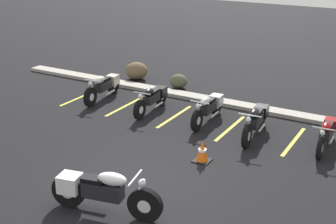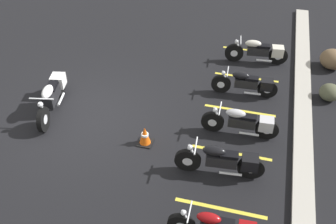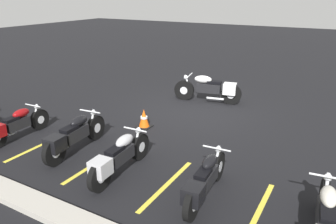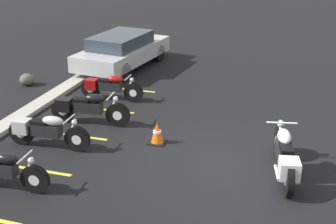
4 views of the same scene
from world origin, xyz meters
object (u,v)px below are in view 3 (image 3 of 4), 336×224
object	(u,v)px
parked_bike_2	(118,157)
parked_bike_1	(205,180)
parked_bike_3	(73,136)
parked_bike_4	(15,125)
parked_bike_0	(326,222)
traffic_cone	(144,119)
motorcycle_white_featured	(211,89)

from	to	relation	value
parked_bike_2	parked_bike_1	bearing A→B (deg)	-89.72
parked_bike_3	parked_bike_4	bearing A→B (deg)	90.46
parked_bike_0	traffic_cone	distance (m)	5.62
motorcycle_white_featured	traffic_cone	world-z (taller)	motorcycle_white_featured
parked_bike_1	parked_bike_3	size ratio (longest dim) A/B	0.93
parked_bike_1	parked_bike_3	distance (m)	3.50
parked_bike_4	parked_bike_3	bearing A→B (deg)	-86.59
parked_bike_3	parked_bike_1	bearing A→B (deg)	-98.84
parked_bike_3	parked_bike_4	xyz separation A→B (m)	(1.87, 0.19, -0.04)
traffic_cone	parked_bike_3	bearing A→B (deg)	75.37
parked_bike_0	parked_bike_1	xyz separation A→B (m)	(2.05, -0.19, -0.03)
motorcycle_white_featured	parked_bike_0	world-z (taller)	motorcycle_white_featured
motorcycle_white_featured	parked_bike_2	bearing A→B (deg)	80.90
parked_bike_1	traffic_cone	size ratio (longest dim) A/B	3.73
parked_bike_3	parked_bike_2	bearing A→B (deg)	-106.17
motorcycle_white_featured	parked_bike_1	distance (m)	5.88
parked_bike_2	traffic_cone	xyz separation A→B (m)	(1.01, -2.49, -0.19)
parked_bike_3	traffic_cone	bearing A→B (deg)	-19.93
parked_bike_4	traffic_cone	distance (m)	3.41
parked_bike_0	parked_bike_3	world-z (taller)	parked_bike_3
parked_bike_0	traffic_cone	xyz separation A→B (m)	(4.98, -2.59, -0.20)
parked_bike_0	parked_bike_1	bearing A→B (deg)	78.04
motorcycle_white_featured	parked_bike_2	distance (m)	5.56
parked_bike_3	parked_bike_4	size ratio (longest dim) A/B	1.11
parked_bike_0	parked_bike_1	size ratio (longest dim) A/B	1.06
parked_bike_3	parked_bike_4	distance (m)	1.88
parked_bike_2	parked_bike_4	distance (m)	3.46
parked_bike_1	motorcycle_white_featured	bearing A→B (deg)	17.97
motorcycle_white_featured	parked_bike_3	bearing A→B (deg)	64.09
parked_bike_3	traffic_cone	size ratio (longest dim) A/B	4.00
motorcycle_white_featured	parked_bike_0	xyz separation A→B (m)	(-4.22, 5.66, -0.05)
parked_bike_4	traffic_cone	world-z (taller)	parked_bike_4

